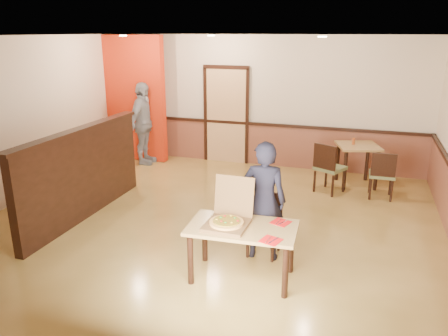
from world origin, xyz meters
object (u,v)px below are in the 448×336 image
Objects in this scene: passerby at (143,124)px; side_chair_right at (382,173)px; main_table at (242,234)px; diner at (264,201)px; diner_chair at (265,221)px; side_chair_left at (328,166)px; pizza_box at (228,219)px; condiment at (353,141)px; side_table at (357,154)px.

side_chair_right is at bearing -100.52° from passerby.
diner is at bearing 75.31° from main_table.
side_chair_left is (0.58, 2.58, 0.06)m from diner_chair.
diner is 2.69× the size of pizza_box.
condiment is (1.08, 3.92, 0.29)m from main_table.
diner is (0.00, -0.14, 0.34)m from diner_chair.
diner_chair is 4.79m from passerby.
side_table is at bearing -93.60° from passerby.
pizza_box reaches higher than diner_chair.
side_chair_left is 1.08× the size of side_chair_right.
diner reaches higher than side_table.
diner reaches higher than diner_chair.
side_chair_right is at bearing -153.10° from side_chair_left.
diner_chair reaches higher than side_table.
passerby is at bearing 18.04° from side_chair_left.
diner_chair is at bearing -135.69° from passerby.
pizza_box is at bearing -107.75° from condiment.
condiment reaches higher than diner_chair.
passerby reaches higher than side_chair_right.
condiment is at bearing -111.59° from diner.
side_chair_left is (0.70, 3.30, -0.06)m from main_table.
pizza_box is 4.39× the size of condiment.
pizza_box reaches higher than side_table.
main_table is 3.37m from side_chair_left.
diner_chair is 0.37m from diner.
passerby is (-4.57, 0.04, 0.29)m from side_table.
side_chair_left is at bearing -1.63° from side_chair_right.
pizza_box is (-0.29, -0.73, 0.30)m from diner_chair.
side_chair_right is 0.92m from condiment.
condiment is at bearing 73.27° from pizza_box.
side_chair_right is 0.78m from side_table.
diner_chair is 3.37m from condiment.
passerby reaches higher than condiment.
side_chair_left is 0.59× the size of diner.
side_chair_right is (1.63, 3.29, -0.10)m from main_table.
diner_chair is (0.12, 0.72, -0.12)m from main_table.
side_chair_left reaches higher than side_chair_right.
condiment is (0.97, 3.20, 0.42)m from diner_chair.
diner_chair is 0.87× the size of side_chair_left.
condiment is (-0.55, 0.63, 0.39)m from side_chair_right.
pizza_box reaches higher than main_table.
passerby reaches higher than pizza_box.
diner is at bearing -106.09° from condiment.
side_chair_right is at bearing 62.68° from diner_chair.
side_chair_left is at bearing 74.85° from main_table.
main_table is 0.72× the size of passerby.
pizza_box reaches higher than side_chair_left.
side_table is 4.58m from passerby.
diner is (-1.51, -2.71, 0.32)m from side_chair_right.
condiment is at bearing 76.34° from diner_chair.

